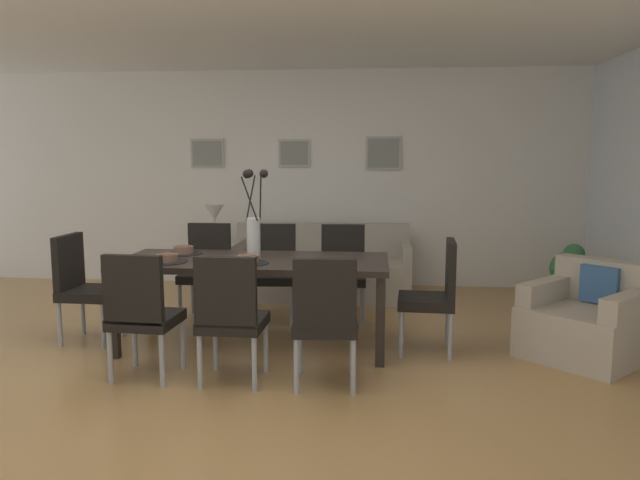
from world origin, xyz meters
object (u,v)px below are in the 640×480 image
at_px(dining_chair_head_east, 436,291).
at_px(armchair, 587,322).
at_px(dining_chair_far_right, 273,267).
at_px(bowl_near_right, 184,249).
at_px(dining_chair_mid_left, 325,315).
at_px(sofa, 320,272).
at_px(dining_chair_far_left, 230,313).
at_px(dining_chair_mid_right, 343,268).
at_px(potted_plant, 568,271).
at_px(side_table, 216,271).
at_px(bowl_far_left, 249,258).
at_px(dining_chair_near_left, 141,310).
at_px(dining_chair_head_west, 82,282).
at_px(table_lamp, 215,217).
at_px(bowl_near_left, 167,257).
at_px(framed_picture_center, 294,153).
at_px(centerpiece_vase, 254,225).
at_px(dining_table, 254,267).
at_px(framed_picture_right, 383,153).
at_px(dining_chair_near_right, 207,266).
at_px(framed_picture_left, 207,153).

distance_m(dining_chair_head_east, armchair, 1.21).
bearing_deg(dining_chair_far_right, armchair, -19.08).
relative_size(dining_chair_far_right, bowl_near_right, 5.41).
distance_m(dining_chair_mid_left, sofa, 2.79).
distance_m(dining_chair_far_left, armchair, 2.80).
distance_m(dining_chair_mid_right, armchair, 2.20).
bearing_deg(bowl_near_right, potted_plant, 21.55).
relative_size(dining_chair_mid_right, armchair, 0.81).
xyz_separation_m(side_table, armchair, (3.51, -1.93, 0.03)).
xyz_separation_m(bowl_far_left, side_table, (-0.84, 2.11, -0.52)).
relative_size(dining_chair_near_left, dining_chair_head_west, 1.00).
bearing_deg(table_lamp, sofa, -0.51).
xyz_separation_m(dining_chair_far_left, dining_chair_mid_left, (0.66, -0.01, 0.00)).
bearing_deg(bowl_near_right, dining_chair_far_right, 45.33).
relative_size(bowl_near_left, armchair, 0.15).
bearing_deg(bowl_near_right, framed_picture_center, 74.12).
bearing_deg(bowl_far_left, centerpiece_vase, 89.75).
xyz_separation_m(dining_chair_far_right, dining_chair_head_west, (-1.51, -0.87, 0.00)).
bearing_deg(dining_chair_mid_right, dining_table, -127.34).
xyz_separation_m(framed_picture_center, potted_plant, (3.02, -0.86, -1.24)).
relative_size(dining_chair_near_left, side_table, 1.77).
distance_m(sofa, framed_picture_right, 1.63).
bearing_deg(dining_chair_far_left, sofa, 82.30).
xyz_separation_m(bowl_near_left, armchair, (3.33, 0.17, -0.49)).
bearing_deg(sofa, bowl_near_left, -116.28).
distance_m(dining_chair_mid_left, dining_chair_mid_right, 1.77).
xyz_separation_m(bowl_near_right, armchair, (3.33, -0.24, -0.49)).
relative_size(dining_chair_near_right, dining_chair_far_left, 1.00).
distance_m(dining_table, bowl_near_left, 0.70).
bearing_deg(bowl_near_left, dining_chair_head_west, 165.11).
bearing_deg(framed_picture_right, centerpiece_vase, -113.04).
xyz_separation_m(dining_chair_near_left, sofa, (1.02, 2.73, -0.23)).
distance_m(centerpiece_vase, potted_plant, 3.51).
bearing_deg(sofa, dining_chair_mid_right, -72.82).
height_order(dining_chair_near_right, framed_picture_center, framed_picture_center).
distance_m(bowl_far_left, framed_picture_center, 2.86).
bearing_deg(side_table, framed_picture_center, 36.89).
relative_size(bowl_near_right, table_lamp, 0.33).
relative_size(framed_picture_left, framed_picture_center, 1.08).
bearing_deg(framed_picture_right, dining_chair_mid_left, -96.93).
relative_size(dining_chair_mid_right, dining_chair_head_west, 1.00).
height_order(framed_picture_left, framed_picture_right, framed_picture_right).
bearing_deg(side_table, armchair, -28.88).
bearing_deg(dining_chair_mid_right, sofa, 107.18).
bearing_deg(dining_chair_head_west, centerpiece_vase, -0.50).
bearing_deg(table_lamp, dining_chair_far_left, -73.11).
relative_size(bowl_near_left, potted_plant, 0.25).
bearing_deg(framed_picture_center, framed_picture_left, -180.00).
bearing_deg(framed_picture_left, side_table, -69.06).
bearing_deg(bowl_near_right, framed_picture_left, 100.16).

